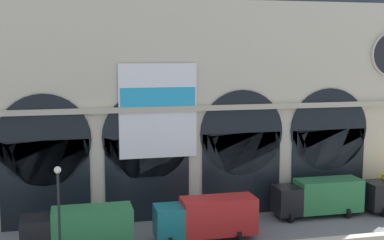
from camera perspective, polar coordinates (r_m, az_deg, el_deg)
ground_plane at (r=40.18m, az=2.09°, el=-12.64°), size 200.00×200.00×0.00m
station_building at (r=45.39m, az=-0.47°, el=3.89°), size 41.63×6.08×22.48m
box_truck_midwest at (r=37.67m, az=-12.15°, el=-11.47°), size 7.50×2.91×3.12m
box_truck_center at (r=39.24m, az=1.61°, el=-10.51°), size 7.50×2.91×3.12m
box_truck_mideast at (r=45.75m, az=13.58°, el=-8.08°), size 7.50×2.91×3.12m
street_lamp_quayside at (r=33.58m, az=-14.28°, el=-9.06°), size 0.44×0.44×6.90m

